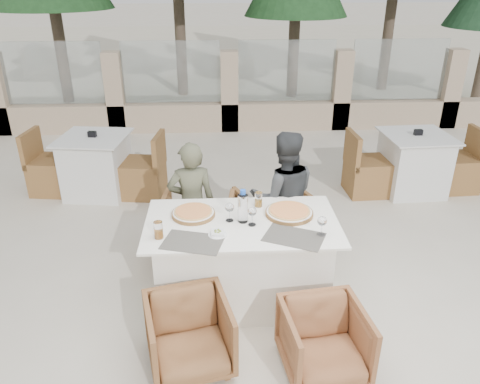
{
  "coord_description": "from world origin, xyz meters",
  "views": [
    {
      "loc": [
        -0.24,
        -3.42,
        2.66
      ],
      "look_at": [
        -0.05,
        0.25,
        0.9
      ],
      "focal_mm": 35.0,
      "sensor_mm": 36.0,
      "label": 1
    }
  ],
  "objects_px": {
    "wine_glass_corner": "(322,225)",
    "olive_dish": "(218,233)",
    "dining_table": "(242,261)",
    "armchair_near_right": "(324,341)",
    "diner_left": "(192,204)",
    "beer_glass_right": "(258,199)",
    "bg_table_a": "(97,165)",
    "pizza_left": "(193,213)",
    "armchair_far_left": "(197,230)",
    "wine_glass_centre": "(230,211)",
    "armchair_far_right": "(273,217)",
    "pizza_right": "(289,212)",
    "diner_right": "(283,198)",
    "water_bottle": "(243,206)",
    "beer_glass_left": "(158,230)",
    "wine_glass_near": "(252,215)",
    "armchair_near_left": "(189,335)",
    "bg_table_b": "(413,163)"
  },
  "relations": [
    {
      "from": "wine_glass_corner",
      "to": "olive_dish",
      "type": "bearing_deg",
      "value": 177.04
    },
    {
      "from": "dining_table",
      "to": "armchair_near_right",
      "type": "xyz_separation_m",
      "value": [
        0.54,
        -0.87,
        -0.12
      ]
    },
    {
      "from": "wine_glass_corner",
      "to": "diner_left",
      "type": "bearing_deg",
      "value": 140.22
    },
    {
      "from": "beer_glass_right",
      "to": "bg_table_a",
      "type": "bearing_deg",
      "value": 133.7
    },
    {
      "from": "pizza_left",
      "to": "armchair_near_right",
      "type": "distance_m",
      "value": 1.47
    },
    {
      "from": "dining_table",
      "to": "wine_glass_corner",
      "type": "bearing_deg",
      "value": -21.98
    },
    {
      "from": "dining_table",
      "to": "armchair_far_left",
      "type": "distance_m",
      "value": 0.76
    },
    {
      "from": "wine_glass_centre",
      "to": "armchair_far_right",
      "type": "relative_size",
      "value": 0.27
    },
    {
      "from": "pizza_right",
      "to": "armchair_near_right",
      "type": "height_order",
      "value": "pizza_right"
    },
    {
      "from": "diner_right",
      "to": "armchair_near_right",
      "type": "bearing_deg",
      "value": 92.49
    },
    {
      "from": "water_bottle",
      "to": "diner_right",
      "type": "relative_size",
      "value": 0.21
    },
    {
      "from": "water_bottle",
      "to": "beer_glass_right",
      "type": "relative_size",
      "value": 2.17
    },
    {
      "from": "beer_glass_left",
      "to": "olive_dish",
      "type": "distance_m",
      "value": 0.46
    },
    {
      "from": "water_bottle",
      "to": "armchair_far_right",
      "type": "relative_size",
      "value": 0.43
    },
    {
      "from": "armchair_far_left",
      "to": "diner_left",
      "type": "relative_size",
      "value": 0.58
    },
    {
      "from": "beer_glass_left",
      "to": "diner_left",
      "type": "relative_size",
      "value": 0.11
    },
    {
      "from": "pizza_left",
      "to": "wine_glass_near",
      "type": "relative_size",
      "value": 2.0
    },
    {
      "from": "armchair_far_left",
      "to": "armchair_near_right",
      "type": "distance_m",
      "value": 1.78
    },
    {
      "from": "olive_dish",
      "to": "beer_glass_right",
      "type": "bearing_deg",
      "value": 52.81
    },
    {
      "from": "pizza_left",
      "to": "armchair_far_right",
      "type": "height_order",
      "value": "pizza_left"
    },
    {
      "from": "olive_dish",
      "to": "diner_left",
      "type": "bearing_deg",
      "value": 106.18
    },
    {
      "from": "armchair_far_right",
      "to": "pizza_right",
      "type": "bearing_deg",
      "value": 69.13
    },
    {
      "from": "olive_dish",
      "to": "diner_right",
      "type": "xyz_separation_m",
      "value": [
        0.64,
        0.84,
        -0.12
      ]
    },
    {
      "from": "armchair_near_left",
      "to": "diner_left",
      "type": "bearing_deg",
      "value": 77.72
    },
    {
      "from": "water_bottle",
      "to": "armchair_near_right",
      "type": "xyz_separation_m",
      "value": [
        0.53,
        -0.88,
        -0.65
      ]
    },
    {
      "from": "armchair_far_right",
      "to": "armchair_near_left",
      "type": "xyz_separation_m",
      "value": [
        -0.8,
        -1.68,
        -0.03
      ]
    },
    {
      "from": "dining_table",
      "to": "wine_glass_near",
      "type": "xyz_separation_m",
      "value": [
        0.08,
        -0.06,
        0.48
      ]
    },
    {
      "from": "wine_glass_corner",
      "to": "armchair_far_left",
      "type": "height_order",
      "value": "wine_glass_corner"
    },
    {
      "from": "water_bottle",
      "to": "wine_glass_centre",
      "type": "height_order",
      "value": "water_bottle"
    },
    {
      "from": "pizza_left",
      "to": "water_bottle",
      "type": "xyz_separation_m",
      "value": [
        0.41,
        -0.12,
        0.12
      ]
    },
    {
      "from": "wine_glass_near",
      "to": "diner_left",
      "type": "xyz_separation_m",
      "value": [
        -0.52,
        0.69,
        -0.24
      ]
    },
    {
      "from": "dining_table",
      "to": "armchair_far_left",
      "type": "bearing_deg",
      "value": 122.62
    },
    {
      "from": "wine_glass_centre",
      "to": "olive_dish",
      "type": "xyz_separation_m",
      "value": [
        -0.1,
        -0.23,
        -0.07
      ]
    },
    {
      "from": "beer_glass_left",
      "to": "armchair_near_right",
      "type": "xyz_separation_m",
      "value": [
        1.19,
        -0.65,
        -0.57
      ]
    },
    {
      "from": "wine_glass_centre",
      "to": "wine_glass_corner",
      "type": "distance_m",
      "value": 0.76
    },
    {
      "from": "armchair_near_left",
      "to": "pizza_right",
      "type": "bearing_deg",
      "value": 33.06
    },
    {
      "from": "water_bottle",
      "to": "beer_glass_left",
      "type": "xyz_separation_m",
      "value": [
        -0.67,
        -0.23,
        -0.07
      ]
    },
    {
      "from": "beer_glass_right",
      "to": "olive_dish",
      "type": "distance_m",
      "value": 0.6
    },
    {
      "from": "beer_glass_left",
      "to": "diner_left",
      "type": "distance_m",
      "value": 0.9
    },
    {
      "from": "water_bottle",
      "to": "bg_table_b",
      "type": "bearing_deg",
      "value": 42.17
    },
    {
      "from": "wine_glass_corner",
      "to": "beer_glass_left",
      "type": "bearing_deg",
      "value": 178.82
    },
    {
      "from": "beer_glass_left",
      "to": "bg_table_a",
      "type": "height_order",
      "value": "beer_glass_left"
    },
    {
      "from": "diner_right",
      "to": "pizza_right",
      "type": "bearing_deg",
      "value": 85.72
    },
    {
      "from": "armchair_near_left",
      "to": "diner_right",
      "type": "xyz_separation_m",
      "value": [
        0.86,
        1.4,
        0.4
      ]
    },
    {
      "from": "pizza_left",
      "to": "wine_glass_centre",
      "type": "distance_m",
      "value": 0.33
    },
    {
      "from": "armchair_far_right",
      "to": "armchair_near_right",
      "type": "xyz_separation_m",
      "value": [
        0.16,
        -1.79,
        -0.04
      ]
    },
    {
      "from": "pizza_right",
      "to": "wine_glass_centre",
      "type": "height_order",
      "value": "wine_glass_centre"
    },
    {
      "from": "pizza_left",
      "to": "diner_right",
      "type": "bearing_deg",
      "value": 30.87
    },
    {
      "from": "dining_table",
      "to": "pizza_left",
      "type": "bearing_deg",
      "value": 162.22
    },
    {
      "from": "pizza_right",
      "to": "wine_glass_corner",
      "type": "height_order",
      "value": "wine_glass_corner"
    }
  ]
}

